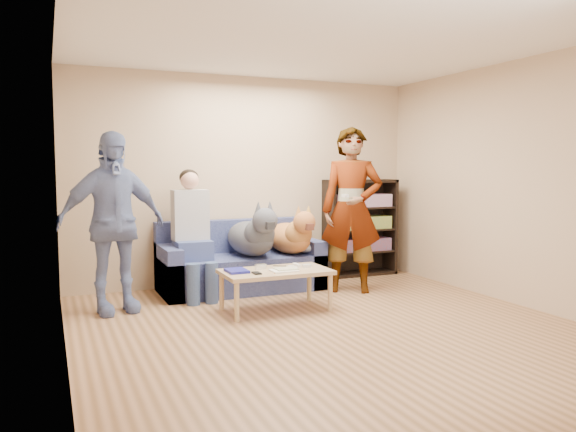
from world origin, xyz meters
name	(u,v)px	position (x,y,z in m)	size (l,w,h in m)	color
ground	(342,334)	(0.00, 0.00, 0.00)	(5.00, 5.00, 0.00)	brown
ceiling	(344,32)	(0.00, 0.00, 2.60)	(5.00, 5.00, 0.00)	white
wall_back	(248,180)	(0.00, 2.50, 1.30)	(4.50, 4.50, 0.00)	tan
wall_left	(62,191)	(-2.25, 0.00, 1.30)	(5.00, 5.00, 0.00)	tan
wall_right	(537,184)	(2.25, 0.00, 1.30)	(5.00, 5.00, 0.00)	tan
blanket	(310,247)	(0.59, 1.88, 0.50)	(0.42, 0.35, 0.14)	silver
person_standing_right	(352,210)	(0.93, 1.48, 0.97)	(0.71, 0.46, 1.94)	gray
person_standing_left	(112,223)	(-1.76, 1.58, 0.91)	(1.07, 0.45, 1.83)	#7A8AC4
held_controller	(345,196)	(0.73, 1.28, 1.15)	(0.04, 0.13, 0.03)	white
notebook_blue	(237,271)	(-0.63, 1.05, 0.43)	(0.20, 0.26, 0.03)	navy
papers	(284,271)	(-0.18, 0.90, 0.43)	(0.26, 0.20, 0.01)	white
magazine	(286,269)	(-0.15, 0.92, 0.44)	(0.22, 0.17, 0.01)	#B7B692
camera_silver	(260,266)	(-0.35, 1.12, 0.45)	(0.11, 0.06, 0.05)	silver
controller_a	(297,265)	(0.05, 1.10, 0.43)	(0.04, 0.13, 0.03)	white
controller_b	(307,266)	(0.13, 1.02, 0.43)	(0.09, 0.06, 0.03)	silver
headphone_cup_a	(294,268)	(-0.03, 0.98, 0.43)	(0.07, 0.07, 0.02)	white
headphone_cup_b	(291,267)	(-0.03, 1.06, 0.43)	(0.07, 0.07, 0.02)	silver
pen_orange	(280,272)	(-0.25, 0.84, 0.42)	(0.01, 0.01, 0.14)	#C1751B
pen_black	(280,266)	(-0.11, 1.18, 0.42)	(0.01, 0.01, 0.14)	black
wallet	(257,273)	(-0.48, 0.88, 0.43)	(0.07, 0.12, 0.01)	black
sofa	(239,266)	(-0.25, 2.10, 0.28)	(1.90, 0.85, 0.82)	#515B93
person_seated	(192,229)	(-0.85, 1.97, 0.77)	(0.40, 0.73, 1.47)	#3F548B
dog_gray	(253,236)	(-0.15, 1.89, 0.67)	(0.47, 1.28, 0.68)	#494A52
dog_tan	(292,236)	(0.34, 1.89, 0.64)	(0.42, 1.17, 0.61)	#C36D3B
coffee_table	(276,274)	(-0.23, 1.00, 0.37)	(1.10, 0.60, 0.42)	tan
bookshelf	(360,225)	(1.55, 2.33, 0.68)	(1.00, 0.34, 1.30)	black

